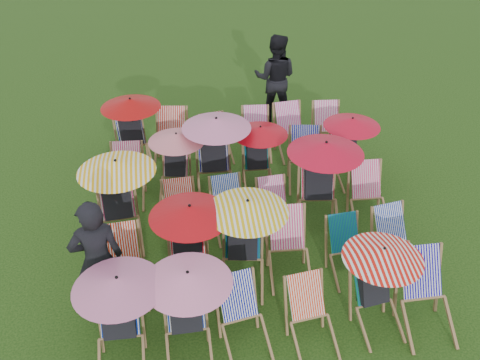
{
  "coord_description": "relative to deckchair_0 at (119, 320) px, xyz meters",
  "views": [
    {
      "loc": [
        -1.3,
        -6.72,
        5.68
      ],
      "look_at": [
        -0.18,
        0.21,
        0.9
      ],
      "focal_mm": 40.0,
      "sensor_mm": 36.0,
      "label": 1
    }
  ],
  "objects": [
    {
      "name": "ground",
      "position": [
        2.04,
        2.19,
        -0.68
      ],
      "size": [
        100.0,
        100.0,
        0.0
      ],
      "primitive_type": "plane",
      "color": "black",
      "rests_on": "ground"
    },
    {
      "name": "deckchair_0",
      "position": [
        0.0,
        0.0,
        0.0
      ],
      "size": [
        1.09,
        1.13,
        1.29
      ],
      "rotation": [
        0.0,
        0.0,
        -0.04
      ],
      "color": "olive",
      "rests_on": "ground"
    },
    {
      "name": "deckchair_1",
      "position": [
        0.82,
        -0.03,
        -0.01
      ],
      "size": [
        1.07,
        1.11,
        1.28
      ],
      "rotation": [
        0.0,
        0.0,
        0.0
      ],
      "color": "olive",
      "rests_on": "ground"
    },
    {
      "name": "deckchair_2",
      "position": [
        1.52,
        -0.02,
        -0.24
      ],
      "size": [
        0.72,
        0.9,
        0.89
      ],
      "rotation": [
        0.0,
        0.0,
        0.17
      ],
      "color": "olive",
      "rests_on": "ground"
    },
    {
      "name": "deckchair_3",
      "position": [
        2.38,
        -0.13,
        -0.25
      ],
      "size": [
        0.66,
        0.85,
        0.86
      ],
      "rotation": [
        0.0,
        0.0,
        0.12
      ],
      "color": "olive",
      "rests_on": "ground"
    },
    {
      "name": "deckchair_4",
      "position": [
        3.3,
        0.04,
        -0.03
      ],
      "size": [
        1.03,
        1.11,
        1.23
      ],
      "rotation": [
        0.0,
        0.0,
        0.15
      ],
      "color": "olive",
      "rests_on": "ground"
    },
    {
      "name": "deckchair_5",
      "position": [
        3.93,
        -0.1,
        -0.17
      ],
      "size": [
        0.69,
        0.95,
        1.02
      ],
      "rotation": [
        0.0,
        0.0,
        -0.01
      ],
      "color": "olive",
      "rests_on": "ground"
    },
    {
      "name": "deckchair_6",
      "position": [
        0.0,
        1.13,
        -0.2
      ],
      "size": [
        0.69,
        0.92,
        0.96
      ],
      "rotation": [
        0.0,
        0.0,
        0.07
      ],
      "color": "olive",
      "rests_on": "ground"
    },
    {
      "name": "deckchair_7",
      "position": [
        0.94,
        1.16,
        0.03
      ],
      "size": [
        1.13,
        1.19,
        1.35
      ],
      "rotation": [
        0.0,
        0.0,
        -0.05
      ],
      "color": "olive",
      "rests_on": "ground"
    },
    {
      "name": "deckchair_8",
      "position": [
        1.71,
        1.12,
        0.04
      ],
      "size": [
        1.15,
        1.23,
        1.37
      ],
      "rotation": [
        0.0,
        0.0,
        -0.18
      ],
      "color": "olive",
      "rests_on": "ground"
    },
    {
      "name": "deckchair_9",
      "position": [
        2.39,
        1.15,
        -0.2
      ],
      "size": [
        0.69,
        0.92,
        0.96
      ],
      "rotation": [
        0.0,
        0.0,
        -0.06
      ],
      "color": "olive",
      "rests_on": "ground"
    },
    {
      "name": "deckchair_10",
      "position": [
        3.25,
        1.02,
        -0.26
      ],
      "size": [
        0.6,
        0.81,
        0.84
      ],
      "rotation": [
        0.0,
        0.0,
        0.06
      ],
      "color": "olive",
      "rests_on": "ground"
    },
    {
      "name": "deckchair_11",
      "position": [
        4.01,
        1.05,
        -0.23
      ],
      "size": [
        0.71,
        0.9,
        0.89
      ],
      "rotation": [
        0.0,
        0.0,
        0.16
      ],
      "color": "olive",
      "rests_on": "ground"
    },
    {
      "name": "deckchair_12",
      "position": [
        -0.06,
        2.34,
        0.07
      ],
      "size": [
        1.2,
        1.27,
        1.42
      ],
      "rotation": [
        0.0,
        0.0,
        0.08
      ],
      "color": "olive",
      "rests_on": "ground"
    },
    {
      "name": "deckchair_13",
      "position": [
        0.89,
        2.27,
        -0.24
      ],
      "size": [
        0.61,
        0.83,
        0.88
      ],
      "rotation": [
        0.0,
        0.0,
        0.04
      ],
      "color": "olive",
      "rests_on": "ground"
    },
    {
      "name": "deckchair_14",
      "position": [
        1.68,
        2.27,
        -0.25
      ],
      "size": [
        0.65,
        0.85,
        0.87
      ],
      "rotation": [
        0.0,
        0.0,
        0.09
      ],
      "color": "olive",
      "rests_on": "ground"
    },
    {
      "name": "deckchair_15",
      "position": [
        2.42,
        2.2,
        -0.27
      ],
      "size": [
        0.6,
        0.79,
        0.82
      ],
      "rotation": [
        0.0,
        0.0,
        0.07
      ],
      "color": "olive",
      "rests_on": "ground"
    },
    {
      "name": "deckchair_16",
      "position": [
        3.18,
        2.32,
        0.09
      ],
      "size": [
        1.23,
        1.3,
        1.45
      ],
      "rotation": [
        0.0,
        0.0,
        -0.14
      ],
      "color": "olive",
      "rests_on": "ground"
    },
    {
      "name": "deckchair_17",
      "position": [
        4.0,
        2.21,
        -0.21
      ],
      "size": [
        0.66,
        0.89,
        0.93
      ],
      "rotation": [
        0.0,
        0.0,
        -0.06
      ],
      "color": "olive",
      "rests_on": "ground"
    },
    {
      "name": "deckchair_18",
      "position": [
        0.02,
        3.47,
        -0.21
      ],
      "size": [
        0.69,
        0.91,
        0.94
      ],
      "rotation": [
        0.0,
        0.0,
        -0.08
      ],
      "color": "olive",
      "rests_on": "ground"
    },
    {
      "name": "deckchair_19",
      "position": [
        0.88,
        3.51,
        -0.06
      ],
      "size": [
        0.99,
        1.06,
        1.17
      ],
      "rotation": [
        0.0,
        0.0,
        -0.2
      ],
      "color": "olive",
      "rests_on": "ground"
    },
    {
      "name": "deckchair_20",
      "position": [
        1.59,
        3.44,
        0.07
      ],
      "size": [
        1.2,
        1.25,
        1.43
      ],
      "rotation": [
        0.0,
        0.0,
        -0.03
      ],
      "color": "olive",
      "rests_on": "ground"
    },
    {
      "name": "deckchair_21",
      "position": [
        2.38,
        3.51,
        -0.06
      ],
      "size": [
        0.99,
        1.03,
        1.17
      ],
      "rotation": [
        0.0,
        0.0,
        -0.06
      ],
      "color": "olive",
      "rests_on": "ground"
    },
    {
      "name": "deckchair_22",
      "position": [
        3.25,
        3.46,
        -0.19
      ],
      "size": [
        0.79,
        0.99,
        0.98
      ],
      "rotation": [
        0.0,
        0.0,
        -0.18
      ],
      "color": "olive",
      "rests_on": "ground"
    },
    {
      "name": "deckchair_23",
      "position": [
        4.08,
        3.46,
        -0.04
      ],
      "size": [
        1.03,
        1.11,
        1.22
      ],
      "rotation": [
        0.0,
        0.0,
        0.17
      ],
      "color": "olive",
      "rests_on": "ground"
    },
    {
      "name": "deckchair_24",
      "position": [
        0.14,
        4.65,
        0.02
      ],
      "size": [
        1.13,
        1.23,
        1.34
      ],
      "rotation": [
        0.0,
        0.0,
        0.2
      ],
      "color": "olive",
      "rests_on": "ground"
    },
    {
      "name": "deckchair_25",
      "position": [
        0.85,
        4.55,
        -0.17
      ],
      "size": [
        0.82,
        1.03,
        1.02
      ],
      "rotation": [
        0.0,
        0.0,
        -0.17
      ],
      "color": "olive",
      "rests_on": "ground"
    },
    {
      "name": "deckchair_26",
      "position": [
        1.75,
        4.6,
        -0.27
      ],
      "size": [
        0.66,
        0.84,
        0.83
      ],
      "rotation": [
        0.0,
        0.0,
        0.16
      ],
      "color": "olive",
      "rests_on": "ground"
    },
    {
      "name": "deckchair_27",
      "position": [
        2.56,
        4.61,
        -0.23
      ],
      "size": [
        0.66,
        0.88,
        0.9
      ],
      "rotation": [
        0.0,
        0.0,
        -0.09
      ],
      "color": "olive",
      "rests_on": "ground"
    },
    {
      "name": "deckchair_28",
      "position": [
        3.26,
        4.54,
        -0.21
      ],
      "size": [
        0.7,
        0.92,
        0.95
      ],
      "rotation": [
        0.0,
        0.0,
        0.09
      ],
      "color": "olive",
      "rests_on": "ground"
    },
    {
      "name": "deckchair_29",
      "position": [
        4.01,
        4.55,
        -0.22
      ],
      "size": [
        0.69,
        0.9,
        0.92
      ],
      "rotation": [
        0.0,
        0.0,
        -0.1
      ],
      "color": "olive",
      "rests_on": "ground"
    },
    {
      "name": "person_left",
      "position": [
        -0.26,
        0.83,
        0.25
      ],
      "size": [
        0.74,
        0.55,
        1.86
      ],
      "primitive_type": "imported",
      "rotation": [
        0.0,
        0.0,
        3.31
      ],
      "color": "black",
      "rests_on": "ground"
    },
    {
      "name": "person_rear",
      "position": [
        3.24,
        6.07,
        0.29
      ],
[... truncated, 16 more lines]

